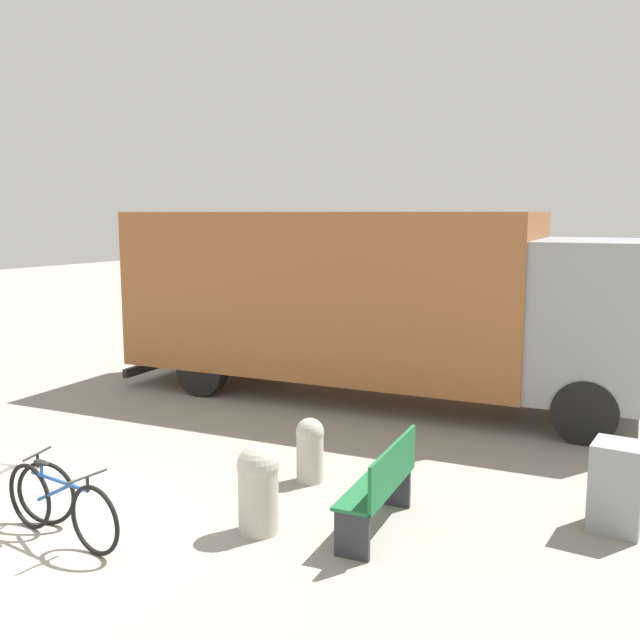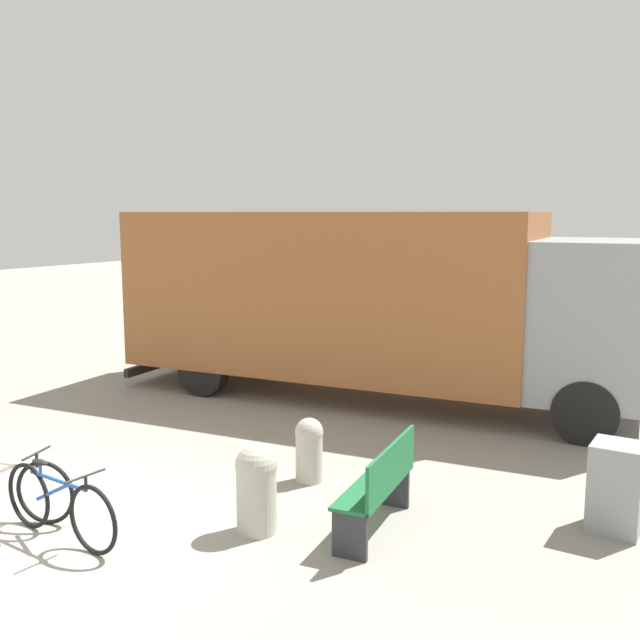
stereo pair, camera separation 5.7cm
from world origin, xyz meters
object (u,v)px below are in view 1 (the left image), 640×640
object	(u,v)px
bicycle_far	(60,505)
utility_box	(617,487)
bollard_far_bench	(310,447)
bicycle_middle	(3,486)
bollard_near_bench	(258,485)
delivery_truck	(367,296)
park_bench	(383,485)

from	to	relation	value
bicycle_far	utility_box	world-z (taller)	utility_box
bicycle_far	bollard_far_bench	distance (m)	2.86
bicycle_middle	bollard_far_bench	bearing A→B (deg)	33.14
bollard_near_bench	bollard_far_bench	bearing A→B (deg)	101.51
bollard_far_bench	utility_box	world-z (taller)	utility_box
bollard_near_bench	utility_box	size ratio (longest dim) A/B	1.00
bicycle_far	delivery_truck	bearing A→B (deg)	93.05
bicycle_far	bicycle_middle	bearing A→B (deg)	-178.04
bicycle_middle	bollard_near_bench	xyz separation A→B (m)	(2.43, 1.14, 0.12)
bollard_far_bench	utility_box	size ratio (longest dim) A/B	0.85
park_bench	bollard_near_bench	bearing A→B (deg)	113.89
park_bench	utility_box	world-z (taller)	park_bench
bicycle_far	bollard_near_bench	distance (m)	1.92
bicycle_far	utility_box	distance (m)	5.51
park_bench	bicycle_far	world-z (taller)	park_bench
bicycle_far	bollard_near_bench	bearing A→B (deg)	40.32
delivery_truck	utility_box	bearing A→B (deg)	-42.72
bicycle_far	bollard_near_bench	xyz separation A→B (m)	(1.52, 1.16, 0.12)
bollard_far_bench	bicycle_far	bearing A→B (deg)	-115.42
bollard_near_bench	park_bench	bearing A→B (deg)	31.89
bicycle_far	bollard_far_bench	size ratio (longest dim) A/B	2.19
delivery_truck	utility_box	distance (m)	5.79
park_bench	utility_box	distance (m)	2.36
bollard_far_bench	bicycle_middle	bearing A→B (deg)	-129.80
delivery_truck	bicycle_far	xyz separation A→B (m)	(0.01, -6.39, -1.40)
delivery_truck	bicycle_middle	world-z (taller)	delivery_truck
bicycle_far	bollard_near_bench	world-z (taller)	bollard_near_bench
delivery_truck	utility_box	size ratio (longest dim) A/B	9.99
bollard_near_bench	bollard_far_bench	distance (m)	1.46
park_bench	bollard_far_bench	bearing A→B (deg)	52.10
bollard_near_bench	bollard_far_bench	xyz separation A→B (m)	(-0.29, 1.43, -0.07)
bicycle_middle	bollard_near_bench	bearing A→B (deg)	8.15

